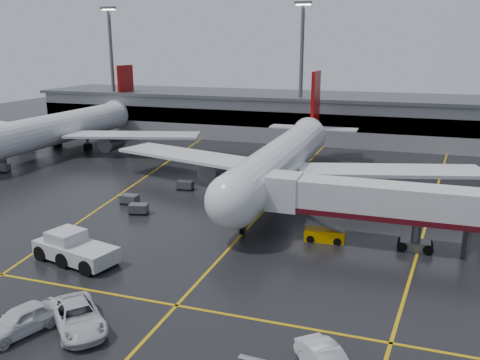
% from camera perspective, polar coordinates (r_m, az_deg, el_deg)
% --- Properties ---
extents(ground, '(220.00, 220.00, 0.00)m').
position_cam_1_polar(ground, '(56.03, 2.60, -3.62)').
color(ground, black).
rests_on(ground, ground).
extents(apron_line_centre, '(0.25, 90.00, 0.02)m').
position_cam_1_polar(apron_line_centre, '(56.03, 2.60, -3.61)').
color(apron_line_centre, gold).
rests_on(apron_line_centre, ground).
extents(apron_line_stop, '(60.00, 0.25, 0.02)m').
position_cam_1_polar(apron_line_stop, '(37.10, -7.20, -13.90)').
color(apron_line_stop, gold).
rests_on(apron_line_stop, ground).
extents(apron_line_left, '(9.99, 69.35, 0.02)m').
position_cam_1_polar(apron_line_left, '(72.42, -10.51, 0.45)').
color(apron_line_left, gold).
rests_on(apron_line_left, ground).
extents(apron_line_right, '(7.57, 69.64, 0.02)m').
position_cam_1_polar(apron_line_right, '(63.71, 20.98, -2.31)').
color(apron_line_right, gold).
rests_on(apron_line_right, ground).
extents(terminal, '(122.00, 19.00, 8.60)m').
position_cam_1_polar(terminal, '(100.98, 10.28, 7.03)').
color(terminal, gray).
rests_on(terminal, ground).
extents(light_mast_left, '(3.00, 1.20, 25.45)m').
position_cam_1_polar(light_mast_left, '(110.57, -14.30, 12.77)').
color(light_mast_left, '#595B60').
rests_on(light_mast_left, ground).
extents(light_mast_mid, '(3.00, 1.20, 25.45)m').
position_cam_1_polar(light_mast_mid, '(95.17, 6.96, 12.83)').
color(light_mast_mid, '#595B60').
rests_on(light_mast_mid, ground).
extents(main_airliner, '(48.80, 45.60, 14.10)m').
position_cam_1_polar(main_airliner, '(63.97, 5.07, 2.60)').
color(main_airliner, silver).
rests_on(main_airliner, ground).
extents(second_airliner, '(48.80, 45.60, 14.10)m').
position_cam_1_polar(second_airliner, '(93.19, -19.07, 5.73)').
color(second_airliner, silver).
rests_on(second_airliner, ground).
extents(jet_bridge, '(19.90, 3.40, 6.05)m').
position_cam_1_polar(jet_bridge, '(47.25, 14.55, -2.66)').
color(jet_bridge, silver).
rests_on(jet_bridge, ground).
extents(pushback_tractor, '(8.07, 4.76, 2.71)m').
position_cam_1_polar(pushback_tractor, '(45.50, -18.26, -7.46)').
color(pushback_tractor, '#BDBDC0').
rests_on(pushback_tractor, ground).
extents(belt_loader, '(3.83, 1.97, 2.36)m').
position_cam_1_polar(belt_loader, '(48.41, 9.55, -6.15)').
color(belt_loader, '#D48E00').
rests_on(belt_loader, ground).
extents(service_van_a, '(6.40, 6.16, 1.69)m').
position_cam_1_polar(service_van_a, '(35.41, -17.88, -14.52)').
color(service_van_a, silver).
rests_on(service_van_a, ground).
extents(service_van_d, '(3.74, 5.68, 1.80)m').
position_cam_1_polar(service_van_d, '(36.18, -23.54, -14.33)').
color(service_van_d, silver).
rests_on(service_van_d, ground).
extents(baggage_cart_a, '(2.25, 1.73, 1.12)m').
position_cam_1_polar(baggage_cart_a, '(56.28, -11.40, -3.16)').
color(baggage_cart_a, '#595B60').
rests_on(baggage_cart_a, ground).
extents(baggage_cart_b, '(2.04, 1.36, 1.12)m').
position_cam_1_polar(baggage_cart_b, '(59.91, -12.37, -2.10)').
color(baggage_cart_b, '#595B60').
rests_on(baggage_cart_b, ground).
extents(baggage_cart_c, '(2.15, 1.55, 1.12)m').
position_cam_1_polar(baggage_cart_c, '(64.81, -6.22, -0.54)').
color(baggage_cart_c, '#595B60').
rests_on(baggage_cart_c, ground).
extents(baggage_cart_e, '(2.21, 1.66, 1.12)m').
position_cam_1_polar(baggage_cart_e, '(81.29, -25.32, 1.28)').
color(baggage_cart_e, '#595B60').
rests_on(baggage_cart_e, ground).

